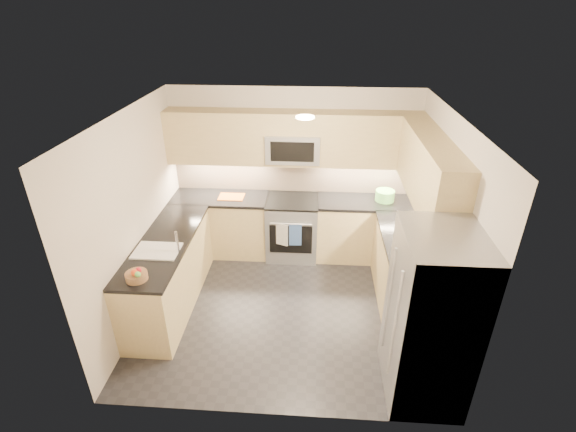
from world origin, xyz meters
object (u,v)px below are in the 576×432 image
object	(u,v)px
gas_range	(292,228)
microwave	(293,147)
cutting_board	(231,197)
utensil_bowl	(385,196)
refrigerator	(430,318)
fruit_basket	(137,276)

from	to	relation	value
gas_range	microwave	size ratio (longest dim) A/B	1.20
gas_range	cutting_board	xyz separation A→B (m)	(-0.91, 0.02, 0.49)
utensil_bowl	refrigerator	bearing A→B (deg)	-87.69
microwave	utensil_bowl	world-z (taller)	microwave
microwave	utensil_bowl	distance (m)	1.51
microwave	refrigerator	size ratio (longest dim) A/B	0.42
microwave	cutting_board	distance (m)	1.19
microwave	fruit_basket	size ratio (longest dim) A/B	3.32
utensil_bowl	cutting_board	xyz separation A→B (m)	(-2.26, -0.04, -0.07)
utensil_bowl	cutting_board	distance (m)	2.26
gas_range	cutting_board	world-z (taller)	cutting_board
microwave	utensil_bowl	bearing A→B (deg)	-2.79
gas_range	refrigerator	world-z (taller)	refrigerator
refrigerator	cutting_board	distance (m)	3.40
refrigerator	cutting_board	world-z (taller)	refrigerator
gas_range	utensil_bowl	xyz separation A→B (m)	(1.35, 0.06, 0.56)
gas_range	fruit_basket	distance (m)	2.62
cutting_board	gas_range	bearing A→B (deg)	-1.07
refrigerator	utensil_bowl	bearing A→B (deg)	92.31
refrigerator	cutting_board	xyz separation A→B (m)	(-2.36, 2.44, 0.05)
gas_range	refrigerator	distance (m)	2.86
gas_range	fruit_basket	bearing A→B (deg)	-126.30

